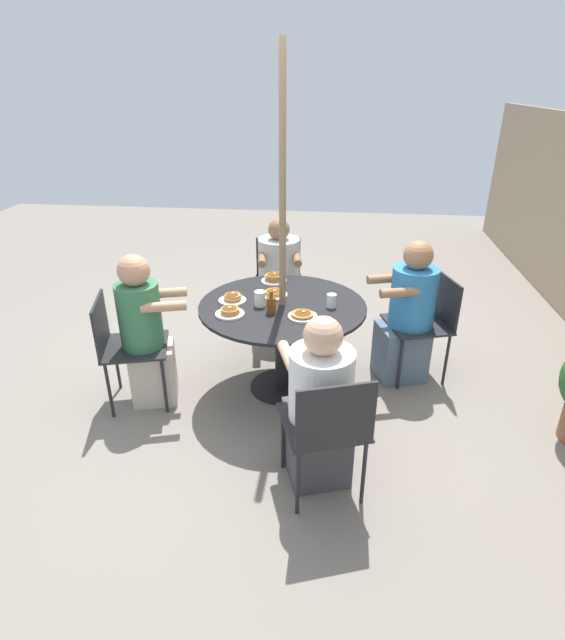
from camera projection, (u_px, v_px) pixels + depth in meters
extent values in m
plane|color=gray|center=(282.00, 387.00, 4.06)|extent=(12.00, 12.00, 0.00)
cylinder|color=black|center=(282.00, 386.00, 4.05)|extent=(0.52, 0.52, 0.01)
cylinder|color=black|center=(282.00, 349.00, 3.90)|extent=(0.12, 0.12, 0.71)
cylinder|color=black|center=(282.00, 306.00, 3.74)|extent=(1.26, 1.26, 0.02)
cylinder|color=#846B4C|center=(282.00, 238.00, 3.52)|extent=(0.05, 0.05, 2.49)
cylinder|color=#232326|center=(283.00, 438.00, 3.12)|extent=(0.02, 0.02, 0.46)
cylinder|color=#232326|center=(342.00, 430.00, 3.19)|extent=(0.02, 0.02, 0.46)
cylinder|color=#232326|center=(297.00, 483.00, 2.78)|extent=(0.02, 0.02, 0.46)
cylinder|color=#232326|center=(364.00, 472.00, 2.85)|extent=(0.02, 0.02, 0.46)
cube|color=#232326|center=(323.00, 422.00, 2.88)|extent=(0.58, 0.58, 0.02)
cube|color=#232326|center=(336.00, 417.00, 2.60)|extent=(0.16, 0.42, 0.38)
cube|color=#3D3D42|center=(316.00, 442.00, 3.09)|extent=(0.49, 0.46, 0.46)
cylinder|color=white|center=(321.00, 386.00, 2.84)|extent=(0.37, 0.37, 0.44)
sphere|color=#DBA884|center=(323.00, 336.00, 2.70)|extent=(0.22, 0.22, 0.22)
cylinder|color=#DBA884|center=(288.00, 357.00, 2.93)|extent=(0.31, 0.16, 0.07)
cylinder|color=#DBA884|center=(337.00, 352.00, 2.99)|extent=(0.31, 0.16, 0.07)
cylinder|color=#232326|center=(400.00, 364.00, 3.93)|extent=(0.02, 0.02, 0.46)
cylinder|color=#232326|center=(383.00, 341.00, 4.28)|extent=(0.02, 0.02, 0.46)
cylinder|color=#232326|center=(446.00, 360.00, 3.99)|extent=(0.02, 0.02, 0.46)
cylinder|color=#232326|center=(425.00, 337.00, 4.34)|extent=(0.02, 0.02, 0.46)
cube|color=#232326|center=(417.00, 324.00, 4.03)|extent=(0.57, 0.57, 0.02)
cube|color=#232326|center=(446.00, 300.00, 3.98)|extent=(0.42, 0.14, 0.38)
cube|color=slate|center=(400.00, 351.00, 4.12)|extent=(0.43, 0.46, 0.46)
cylinder|color=teal|center=(413.00, 298.00, 3.92)|extent=(0.36, 0.36, 0.50)
sphere|color=#A3704C|center=(418.00, 255.00, 3.77)|extent=(0.23, 0.23, 0.23)
cylinder|color=#A3704C|center=(400.00, 292.00, 3.71)|extent=(0.15, 0.30, 0.07)
cylinder|color=#A3704C|center=(386.00, 279.00, 3.96)|extent=(0.15, 0.30, 0.07)
cylinder|color=#232326|center=(300.00, 314.00, 4.78)|extent=(0.02, 0.02, 0.46)
cylinder|color=#232326|center=(259.00, 314.00, 4.77)|extent=(0.02, 0.02, 0.46)
cylinder|color=#232326|center=(297.00, 298.00, 5.13)|extent=(0.02, 0.02, 0.46)
cylinder|color=#232326|center=(260.00, 298.00, 5.12)|extent=(0.02, 0.02, 0.46)
cube|color=#232326|center=(279.00, 283.00, 4.85)|extent=(0.52, 0.52, 0.02)
cube|color=#232326|center=(278.00, 256.00, 4.96)|extent=(0.08, 0.43, 0.38)
cube|color=gray|center=(279.00, 310.00, 4.85)|extent=(0.46, 0.42, 0.46)
cylinder|color=#B2B2B2|center=(279.00, 263.00, 4.70)|extent=(0.39, 0.39, 0.47)
sphere|color=brown|center=(279.00, 229.00, 4.55)|extent=(0.20, 0.20, 0.20)
cylinder|color=brown|center=(297.00, 258.00, 4.48)|extent=(0.31, 0.11, 0.07)
cylinder|color=brown|center=(262.00, 259.00, 4.47)|extent=(0.31, 0.11, 0.07)
cylinder|color=#232326|center=(167.00, 359.00, 4.00)|extent=(0.02, 0.02, 0.46)
cylinder|color=#232326|center=(164.00, 386.00, 3.65)|extent=(0.02, 0.02, 0.46)
cylinder|color=#232326|center=(117.00, 363.00, 3.95)|extent=(0.02, 0.02, 0.46)
cylinder|color=#232326|center=(109.00, 391.00, 3.60)|extent=(0.02, 0.02, 0.46)
cube|color=#232326|center=(136.00, 347.00, 3.70)|extent=(0.57, 0.57, 0.02)
cube|color=#232326|center=(100.00, 325.00, 3.58)|extent=(0.43, 0.13, 0.38)
cube|color=beige|center=(154.00, 373.00, 3.82)|extent=(0.37, 0.39, 0.46)
cylinder|color=#38754C|center=(140.00, 317.00, 3.60)|extent=(0.31, 0.31, 0.50)
sphere|color=tan|center=(134.00, 271.00, 3.45)|extent=(0.23, 0.23, 0.23)
cylinder|color=tan|center=(165.00, 293.00, 3.68)|extent=(0.15, 0.32, 0.07)
cylinder|color=tan|center=(164.00, 307.00, 3.46)|extent=(0.15, 0.32, 0.07)
cylinder|color=silver|center=(230.00, 314.00, 3.57)|extent=(0.21, 0.21, 0.01)
cylinder|color=#AD7A3D|center=(231.00, 312.00, 3.56)|extent=(0.13, 0.13, 0.01)
cylinder|color=#AD7A3D|center=(230.00, 311.00, 3.56)|extent=(0.13, 0.13, 0.01)
cylinder|color=#AD7A3D|center=(230.00, 309.00, 3.55)|extent=(0.13, 0.13, 0.01)
ellipsoid|color=brown|center=(230.00, 308.00, 3.55)|extent=(0.11, 0.10, 0.00)
cube|color=#F4E084|center=(230.00, 307.00, 3.54)|extent=(0.03, 0.03, 0.01)
cylinder|color=silver|center=(274.00, 281.00, 4.15)|extent=(0.21, 0.21, 0.01)
cylinder|color=#AD7A3D|center=(274.00, 280.00, 4.14)|extent=(0.14, 0.14, 0.01)
cylinder|color=#AD7A3D|center=(274.00, 278.00, 4.14)|extent=(0.14, 0.14, 0.01)
cylinder|color=#AD7A3D|center=(273.00, 276.00, 4.14)|extent=(0.15, 0.15, 0.01)
cylinder|color=#AD7A3D|center=(274.00, 275.00, 4.12)|extent=(0.14, 0.14, 0.01)
ellipsoid|color=brown|center=(274.00, 274.00, 4.12)|extent=(0.11, 0.11, 0.00)
cube|color=#F4E084|center=(275.00, 274.00, 4.12)|extent=(0.03, 0.03, 0.01)
cylinder|color=silver|center=(274.00, 295.00, 3.88)|extent=(0.21, 0.21, 0.01)
cylinder|color=#AD7A3D|center=(274.00, 293.00, 3.88)|extent=(0.15, 0.15, 0.01)
cylinder|color=#AD7A3D|center=(274.00, 292.00, 3.87)|extent=(0.14, 0.14, 0.01)
ellipsoid|color=brown|center=(274.00, 291.00, 3.87)|extent=(0.12, 0.11, 0.00)
cube|color=#F4E084|center=(275.00, 290.00, 3.86)|extent=(0.03, 0.03, 0.01)
cylinder|color=silver|center=(303.00, 317.00, 3.53)|extent=(0.21, 0.21, 0.01)
cylinder|color=#AD7A3D|center=(302.00, 315.00, 3.53)|extent=(0.15, 0.15, 0.01)
cylinder|color=#AD7A3D|center=(302.00, 314.00, 3.52)|extent=(0.16, 0.16, 0.01)
ellipsoid|color=brown|center=(303.00, 313.00, 3.52)|extent=(0.12, 0.11, 0.00)
cube|color=#F4E084|center=(304.00, 312.00, 3.52)|extent=(0.03, 0.03, 0.01)
cylinder|color=silver|center=(232.00, 300.00, 3.79)|extent=(0.21, 0.21, 0.01)
cylinder|color=#AD7A3D|center=(232.00, 299.00, 3.78)|extent=(0.13, 0.13, 0.01)
cylinder|color=#AD7A3D|center=(233.00, 297.00, 3.77)|extent=(0.13, 0.13, 0.01)
cylinder|color=#AD7A3D|center=(233.00, 295.00, 3.77)|extent=(0.12, 0.12, 0.01)
ellipsoid|color=brown|center=(232.00, 294.00, 3.76)|extent=(0.10, 0.09, 0.00)
cube|color=#F4E084|center=(233.00, 293.00, 3.77)|extent=(0.02, 0.02, 0.01)
cylinder|color=brown|center=(271.00, 305.00, 3.58)|extent=(0.07, 0.07, 0.12)
cylinder|color=brown|center=(271.00, 295.00, 3.55)|extent=(0.03, 0.03, 0.05)
torus|color=brown|center=(271.00, 305.00, 3.55)|extent=(0.05, 0.01, 0.05)
cylinder|color=white|center=(260.00, 299.00, 3.69)|extent=(0.08, 0.08, 0.11)
cylinder|color=white|center=(260.00, 292.00, 3.67)|extent=(0.08, 0.08, 0.01)
cylinder|color=silver|center=(331.00, 301.00, 3.67)|extent=(0.07, 0.07, 0.10)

